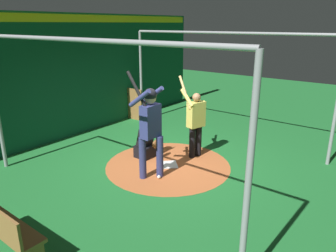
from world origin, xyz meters
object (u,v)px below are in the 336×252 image
(bench, at_px, (3,228))
(baseball_0, at_px, (159,177))
(home_plate, at_px, (168,165))
(visitor, at_px, (196,121))
(catcher, at_px, (146,143))
(bat_rack, at_px, (132,105))
(batter, at_px, (150,124))

(bench, xyz_separation_m, baseball_0, (0.24, 3.09, -0.39))
(home_plate, distance_m, visitor, 1.23)
(baseball_0, bearing_deg, catcher, 144.05)
(home_plate, distance_m, catcher, 0.79)
(visitor, xyz_separation_m, baseball_0, (0.07, -1.47, -0.87))
(visitor, bearing_deg, catcher, -122.54)
(home_plate, relative_size, baseball_0, 5.68)
(visitor, height_order, bench, visitor)
(bat_rack, bearing_deg, bench, -61.00)
(home_plate, height_order, catcher, catcher)
(batter, height_order, catcher, batter)
(batter, xyz_separation_m, bat_rack, (-3.38, 2.94, -0.69))
(home_plate, xyz_separation_m, bat_rack, (-3.30, 2.26, 0.48))
(visitor, xyz_separation_m, bench, (-0.17, -4.56, -0.48))
(home_plate, distance_m, baseball_0, 0.70)
(catcher, relative_size, baseball_0, 13.09)
(bat_rack, bearing_deg, home_plate, -34.35)
(bat_rack, distance_m, bench, 6.86)
(catcher, xyz_separation_m, visitor, (0.89, 0.78, 0.53))
(batter, xyz_separation_m, bench, (-0.05, -3.05, -0.75))
(bench, height_order, baseball_0, bench)
(bench, relative_size, baseball_0, 19.10)
(home_plate, relative_size, bat_rack, 0.40)
(visitor, height_order, baseball_0, visitor)
(bat_rack, distance_m, baseball_0, 4.62)
(baseball_0, bearing_deg, visitor, 92.61)
(bat_rack, bearing_deg, catcher, -40.33)
(home_plate, height_order, bench, bench)
(visitor, distance_m, bat_rack, 3.80)
(visitor, relative_size, bat_rack, 1.87)
(bench, bearing_deg, visitor, 87.87)
(batter, distance_m, bench, 3.14)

